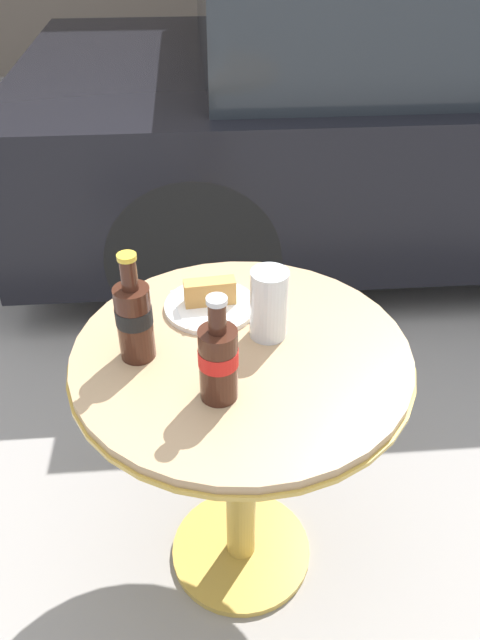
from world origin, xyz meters
TOP-DOWN VIEW (x-y plane):
  - ground_plane at (0.00, 0.00)m, footprint 30.00×30.00m
  - bistro_table at (0.00, 0.00)m, footprint 0.71×0.71m
  - cola_bottle_left at (-0.21, 0.00)m, footprint 0.07×0.07m
  - cola_bottle_right at (-0.05, -0.13)m, footprint 0.07×0.07m
  - drinking_glass at (0.06, 0.05)m, footprint 0.08×0.08m
  - lunch_plate_near at (-0.06, 0.15)m, footprint 0.21×0.21m
  - parked_car at (1.04, 1.89)m, footprint 3.81×1.83m

SIDE VIEW (x-z plane):
  - ground_plane at x=0.00m, z-range 0.00..0.00m
  - bistro_table at x=0.00m, z-range 0.19..0.90m
  - parked_car at x=1.04m, z-range -0.02..1.22m
  - lunch_plate_near at x=-0.06m, z-range 0.70..0.77m
  - drinking_glass at x=0.06m, z-range 0.71..0.86m
  - cola_bottle_right at x=-0.05m, z-range 0.69..0.91m
  - cola_bottle_left at x=-0.21m, z-range 0.69..0.92m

